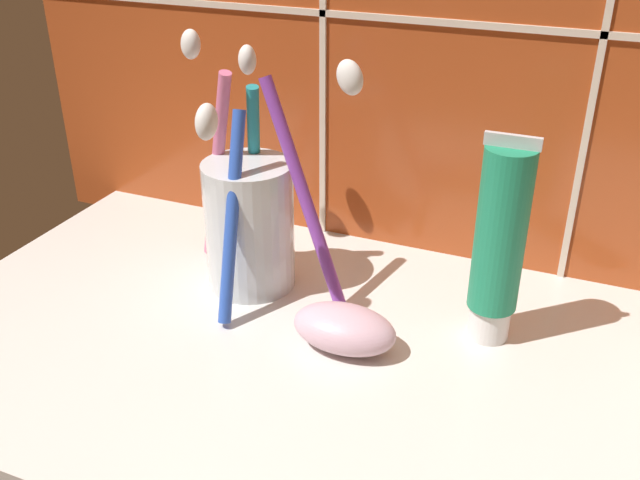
% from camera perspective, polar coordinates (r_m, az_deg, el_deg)
% --- Properties ---
extents(sink_counter, '(0.80, 0.33, 0.02)m').
position_cam_1_polar(sink_counter, '(0.46, 13.80, -12.77)').
color(sink_counter, silver).
rests_on(sink_counter, ground).
extents(toothbrush_cup, '(0.16, 0.13, 0.18)m').
position_cam_1_polar(toothbrush_cup, '(0.52, -5.64, 1.91)').
color(toothbrush_cup, silver).
rests_on(toothbrush_cup, sink_counter).
extents(toothpaste_tube, '(0.03, 0.03, 0.14)m').
position_cam_1_polar(toothpaste_tube, '(0.46, 14.16, -0.24)').
color(toothpaste_tube, white).
rests_on(toothpaste_tube, sink_counter).
extents(soap_bar, '(0.07, 0.04, 0.03)m').
position_cam_1_polar(soap_bar, '(0.47, 1.95, -7.09)').
color(soap_bar, '#DBB2C6').
rests_on(soap_bar, sink_counter).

